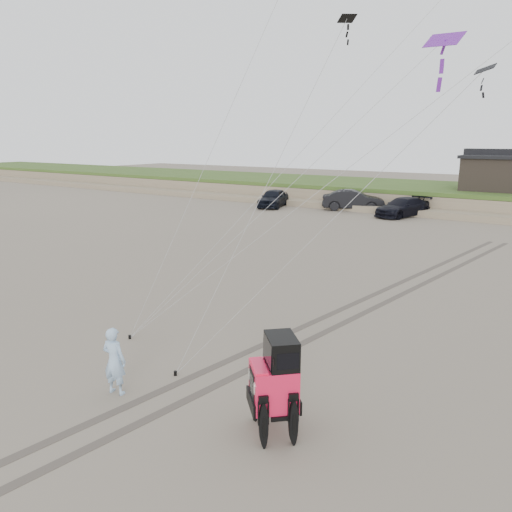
# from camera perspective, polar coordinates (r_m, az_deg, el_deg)

# --- Properties ---
(ground) EXTENTS (160.00, 160.00, 0.00)m
(ground) POSITION_cam_1_polar(r_m,az_deg,el_deg) (13.42, -9.16, -13.09)
(ground) COLOR #6B6054
(ground) RESTS_ON ground
(dune_ridge) EXTENTS (160.00, 14.25, 1.73)m
(dune_ridge) POSITION_cam_1_polar(r_m,az_deg,el_deg) (47.17, 23.91, 5.98)
(dune_ridge) COLOR #7A6B54
(dune_ridge) RESTS_ON ground
(cabin) EXTENTS (6.40, 5.40, 3.35)m
(cabin) POSITION_cam_1_polar(r_m,az_deg,el_deg) (46.16, 26.53, 8.60)
(cabin) COLOR black
(cabin) RESTS_ON dune_ridge
(truck_a) EXTENTS (3.06, 5.00, 1.59)m
(truck_a) POSITION_cam_1_polar(r_m,az_deg,el_deg) (44.13, 1.98, 6.64)
(truck_a) COLOR black
(truck_a) RESTS_ON ground
(truck_b) EXTENTS (5.42, 3.81, 1.70)m
(truck_b) POSITION_cam_1_polar(r_m,az_deg,el_deg) (42.96, 11.05, 6.29)
(truck_b) COLOR black
(truck_b) RESTS_ON ground
(truck_c) EXTENTS (3.61, 5.44, 1.46)m
(truck_c) POSITION_cam_1_polar(r_m,az_deg,el_deg) (40.32, 16.43, 5.38)
(truck_c) COLOR black
(truck_c) RESTS_ON ground
(jeep) EXTENTS (4.57, 4.53, 1.67)m
(jeep) POSITION_cam_1_polar(r_m,az_deg,el_deg) (10.55, 2.01, -15.56)
(jeep) COLOR #FF1C49
(jeep) RESTS_ON ground
(man) EXTENTS (0.67, 0.51, 1.66)m
(man) POSITION_cam_1_polar(r_m,az_deg,el_deg) (12.44, -15.88, -11.45)
(man) COLOR #93BDE3
(man) RESTS_ON ground
(kite_flock) EXTENTS (7.81, 9.66, 5.29)m
(kite_flock) POSITION_cam_1_polar(r_m,az_deg,el_deg) (18.61, 20.14, 23.97)
(kite_flock) COLOR #621A90
(kite_flock) RESTS_ON ground
(stake_main) EXTENTS (0.08, 0.08, 0.12)m
(stake_main) POSITION_cam_1_polar(r_m,az_deg,el_deg) (15.78, -14.24, -8.95)
(stake_main) COLOR black
(stake_main) RESTS_ON ground
(stake_aux) EXTENTS (0.08, 0.08, 0.12)m
(stake_aux) POSITION_cam_1_polar(r_m,az_deg,el_deg) (13.29, -9.20, -13.08)
(stake_aux) COLOR black
(stake_aux) RESTS_ON ground
(tire_tracks) EXTENTS (5.22, 29.74, 0.01)m
(tire_tracks) POSITION_cam_1_polar(r_m,az_deg,el_deg) (18.78, 12.58, -5.41)
(tire_tracks) COLOR #4C443D
(tire_tracks) RESTS_ON ground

